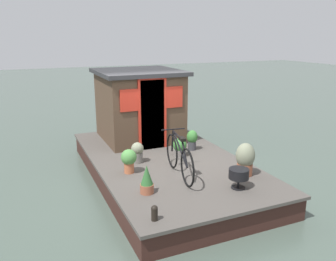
{
  "coord_description": "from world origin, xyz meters",
  "views": [
    {
      "loc": [
        -6.89,
        2.92,
        3.21
      ],
      "look_at": [
        -0.2,
        0.0,
        1.19
      ],
      "focal_mm": 37.1,
      "sensor_mm": 36.0,
      "label": 1
    }
  ],
  "objects_px": {
    "charcoal_grill": "(239,174)",
    "mooring_bollard": "(154,212)",
    "potted_plant_mint": "(129,159)",
    "potted_plant_succulent": "(147,180)",
    "houseboat_cabin": "(139,105)",
    "bicycle": "(179,157)",
    "potted_plant_basil": "(192,139)",
    "potted_plant_rosemary": "(180,147)",
    "potted_plant_lavender": "(137,152)",
    "potted_plant_fern": "(245,159)"
  },
  "relations": [
    {
      "from": "charcoal_grill",
      "to": "mooring_bollard",
      "type": "bearing_deg",
      "value": 103.95
    },
    {
      "from": "potted_plant_rosemary",
      "to": "charcoal_grill",
      "type": "distance_m",
      "value": 2.04
    },
    {
      "from": "potted_plant_lavender",
      "to": "potted_plant_rosemary",
      "type": "bearing_deg",
      "value": -89.31
    },
    {
      "from": "houseboat_cabin",
      "to": "potted_plant_lavender",
      "type": "xyz_separation_m",
      "value": [
        -1.75,
        0.66,
        -0.69
      ]
    },
    {
      "from": "potted_plant_basil",
      "to": "mooring_bollard",
      "type": "relative_size",
      "value": 2.0
    },
    {
      "from": "mooring_bollard",
      "to": "potted_plant_basil",
      "type": "bearing_deg",
      "value": -36.84
    },
    {
      "from": "potted_plant_lavender",
      "to": "charcoal_grill",
      "type": "distance_m",
      "value": 2.37
    },
    {
      "from": "bicycle",
      "to": "mooring_bollard",
      "type": "relative_size",
      "value": 6.89
    },
    {
      "from": "potted_plant_succulent",
      "to": "mooring_bollard",
      "type": "xyz_separation_m",
      "value": [
        -0.93,
        0.22,
        -0.11
      ]
    },
    {
      "from": "houseboat_cabin",
      "to": "potted_plant_basil",
      "type": "xyz_separation_m",
      "value": [
        -1.45,
        -0.85,
        -0.66
      ]
    },
    {
      "from": "potted_plant_mint",
      "to": "potted_plant_lavender",
      "type": "height_order",
      "value": "potted_plant_mint"
    },
    {
      "from": "charcoal_grill",
      "to": "mooring_bollard",
      "type": "relative_size",
      "value": 1.53
    },
    {
      "from": "potted_plant_fern",
      "to": "potted_plant_lavender",
      "type": "distance_m",
      "value": 2.32
    },
    {
      "from": "bicycle",
      "to": "potted_plant_succulent",
      "type": "distance_m",
      "value": 0.99
    },
    {
      "from": "potted_plant_succulent",
      "to": "charcoal_grill",
      "type": "bearing_deg",
      "value": -106.66
    },
    {
      "from": "potted_plant_succulent",
      "to": "charcoal_grill",
      "type": "relative_size",
      "value": 1.38
    },
    {
      "from": "houseboat_cabin",
      "to": "potted_plant_lavender",
      "type": "distance_m",
      "value": 1.99
    },
    {
      "from": "potted_plant_succulent",
      "to": "potted_plant_rosemary",
      "type": "bearing_deg",
      "value": -41.77
    },
    {
      "from": "potted_plant_lavender",
      "to": "houseboat_cabin",
      "type": "bearing_deg",
      "value": -20.53
    },
    {
      "from": "potted_plant_lavender",
      "to": "potted_plant_succulent",
      "type": "bearing_deg",
      "value": 167.28
    },
    {
      "from": "houseboat_cabin",
      "to": "bicycle",
      "type": "height_order",
      "value": "houseboat_cabin"
    },
    {
      "from": "potted_plant_succulent",
      "to": "potted_plant_basil",
      "type": "bearing_deg",
      "value": -45.29
    },
    {
      "from": "potted_plant_fern",
      "to": "mooring_bollard",
      "type": "xyz_separation_m",
      "value": [
        -0.93,
        2.3,
        -0.21
      ]
    },
    {
      "from": "potted_plant_succulent",
      "to": "houseboat_cabin",
      "type": "bearing_deg",
      "value": -16.97
    },
    {
      "from": "mooring_bollard",
      "to": "bicycle",
      "type": "bearing_deg",
      "value": -37.43
    },
    {
      "from": "potted_plant_basil",
      "to": "potted_plant_succulent",
      "type": "height_order",
      "value": "potted_plant_succulent"
    },
    {
      "from": "charcoal_grill",
      "to": "potted_plant_mint",
      "type": "bearing_deg",
      "value": 46.8
    },
    {
      "from": "houseboat_cabin",
      "to": "potted_plant_rosemary",
      "type": "relative_size",
      "value": 5.05
    },
    {
      "from": "potted_plant_lavender",
      "to": "potted_plant_mint",
      "type": "bearing_deg",
      "value": 144.81
    },
    {
      "from": "bicycle",
      "to": "potted_plant_lavender",
      "type": "xyz_separation_m",
      "value": [
        1.06,
        0.51,
        -0.16
      ]
    },
    {
      "from": "potted_plant_rosemary",
      "to": "mooring_bollard",
      "type": "relative_size",
      "value": 1.74
    },
    {
      "from": "houseboat_cabin",
      "to": "bicycle",
      "type": "xyz_separation_m",
      "value": [
        -2.81,
        0.15,
        -0.53
      ]
    },
    {
      "from": "charcoal_grill",
      "to": "potted_plant_lavender",
      "type": "bearing_deg",
      "value": 32.07
    },
    {
      "from": "potted_plant_mint",
      "to": "bicycle",
      "type": "bearing_deg",
      "value": -123.08
    },
    {
      "from": "potted_plant_mint",
      "to": "mooring_bollard",
      "type": "bearing_deg",
      "value": 173.71
    },
    {
      "from": "bicycle",
      "to": "potted_plant_rosemary",
      "type": "xyz_separation_m",
      "value": [
        1.07,
        -0.52,
        -0.18
      ]
    },
    {
      "from": "potted_plant_mint",
      "to": "mooring_bollard",
      "type": "distance_m",
      "value": 1.98
    },
    {
      "from": "potted_plant_succulent",
      "to": "potted_plant_lavender",
      "type": "distance_m",
      "value": 1.57
    },
    {
      "from": "potted_plant_rosemary",
      "to": "mooring_bollard",
      "type": "height_order",
      "value": "potted_plant_rosemary"
    },
    {
      "from": "bicycle",
      "to": "potted_plant_succulent",
      "type": "height_order",
      "value": "bicycle"
    },
    {
      "from": "potted_plant_succulent",
      "to": "bicycle",
      "type": "bearing_deg",
      "value": -61.06
    },
    {
      "from": "potted_plant_lavender",
      "to": "mooring_bollard",
      "type": "distance_m",
      "value": 2.53
    },
    {
      "from": "houseboat_cabin",
      "to": "potted_plant_fern",
      "type": "relative_size",
      "value": 3.26
    },
    {
      "from": "charcoal_grill",
      "to": "bicycle",
      "type": "bearing_deg",
      "value": 38.25
    },
    {
      "from": "potted_plant_rosemary",
      "to": "potted_plant_fern",
      "type": "relative_size",
      "value": 0.65
    },
    {
      "from": "potted_plant_rosemary",
      "to": "charcoal_grill",
      "type": "xyz_separation_m",
      "value": [
        -2.02,
        -0.23,
        0.05
      ]
    },
    {
      "from": "potted_plant_mint",
      "to": "potted_plant_succulent",
      "type": "bearing_deg",
      "value": -179.69
    },
    {
      "from": "potted_plant_fern",
      "to": "potted_plant_lavender",
      "type": "bearing_deg",
      "value": 48.52
    },
    {
      "from": "potted_plant_lavender",
      "to": "mooring_bollard",
      "type": "height_order",
      "value": "potted_plant_lavender"
    },
    {
      "from": "potted_plant_basil",
      "to": "houseboat_cabin",
      "type": "bearing_deg",
      "value": 30.18
    }
  ]
}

